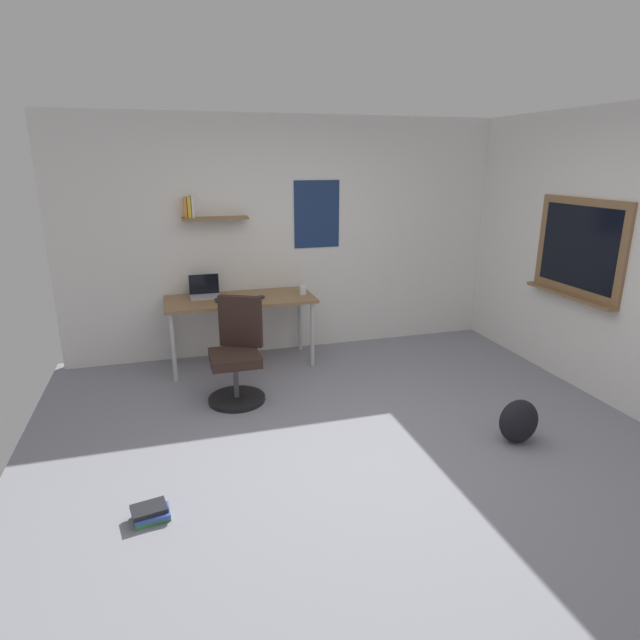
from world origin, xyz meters
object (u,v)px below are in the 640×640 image
Objects in this scene: computer_mouse at (260,297)px; coffee_mug at (303,290)px; desk at (240,304)px; laptop at (205,292)px; office_chair at (237,357)px; book_stack_on_floor at (151,513)px; keyboard at (234,299)px; backpack at (519,421)px.

computer_mouse is 0.48m from coffee_mug.
laptop is (-0.35, 0.16, 0.12)m from desk.
office_chair is 10.33× the size of coffee_mug.
book_stack_on_floor is at bearing -115.58° from computer_mouse.
office_chair is at bearing -95.94° from keyboard.
keyboard is at bearing -41.43° from laptop.
desk is 4.99× the size of laptop.
keyboard reaches higher than backpack.
laptop is at bearing 156.54° from computer_mouse.
office_chair is at bearing 64.26° from book_stack_on_floor.
office_chair is at bearing -100.51° from desk.
office_chair reaches higher than coffee_mug.
desk is 0.68m from coffee_mug.
keyboard is 4.02× the size of coffee_mug.
office_chair is 1.09m from laptop.
laptop is at bearing 155.88° from desk.
keyboard is at bearing 180.00° from computer_mouse.
computer_mouse is 0.29× the size of backpack.
backpack is (2.20, -2.40, -0.62)m from laptop.
computer_mouse is at bearing 64.76° from office_chair.
desk is 4.18× the size of keyboard.
coffee_mug is 0.26× the size of backpack.
backpack is (2.00, -1.40, -0.23)m from office_chair.
desk is 2.66m from book_stack_on_floor.
desk is at bearing 69.27° from book_stack_on_floor.
office_chair is 2.68× the size of backpack.
coffee_mug is at bearing -2.81° from desk.
keyboard is 3.56× the size of computer_mouse.
keyboard is 2.95m from backpack.
office_chair is 3.06× the size of laptop.
desk is at bearing 157.69° from computer_mouse.
desk is 0.90m from office_chair.
desk reaches higher than backpack.
backpack is at bearing -50.54° from desk.
laptop reaches higher than office_chair.
book_stack_on_floor is (-2.76, -0.18, -0.13)m from backpack.
keyboard is (0.27, -0.24, -0.04)m from laptop.
backpack is (1.17, -2.21, -0.61)m from coffee_mug.
laptop is 1.26× the size of book_stack_on_floor.
laptop is (-0.19, 1.00, 0.39)m from office_chair.
computer_mouse is 0.42× the size of book_stack_on_floor.
coffee_mug reaches higher than backpack.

